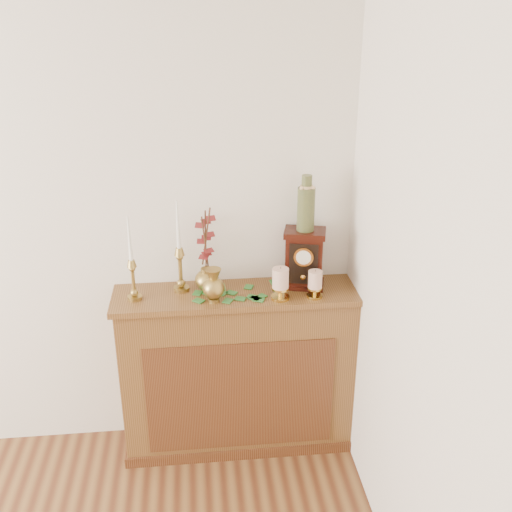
{
  "coord_description": "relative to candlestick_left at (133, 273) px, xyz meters",
  "views": [
    {
      "loc": [
        1.21,
        -0.57,
        2.28
      ],
      "look_at": [
        1.49,
        2.05,
        1.14
      ],
      "focal_mm": 42.0,
      "sensor_mm": 36.0,
      "label": 1
    }
  ],
  "objects": [
    {
      "name": "bud_vase",
      "position": [
        0.38,
        -0.07,
        -0.05
      ],
      "size": [
        0.11,
        0.11,
        0.17
      ],
      "rotation": [
        0.0,
        0.0,
        0.27
      ],
      "color": "#A48641",
      "rests_on": "console_shelf"
    },
    {
      "name": "console_shelf",
      "position": [
        0.5,
        0.02,
        -0.63
      ],
      "size": [
        1.24,
        0.34,
        0.93
      ],
      "color": "brown",
      "rests_on": "ground"
    },
    {
      "name": "ivy_garland",
      "position": [
        0.57,
        0.01,
        -0.13
      ],
      "size": [
        0.44,
        0.21,
        0.08
      ],
      "rotation": [
        0.0,
        0.0,
        -0.41
      ],
      "color": "#2A6D29",
      "rests_on": "console_shelf"
    },
    {
      "name": "candlestick_left",
      "position": [
        0.0,
        0.0,
        0.0
      ],
      "size": [
        0.07,
        0.07,
        0.43
      ],
      "rotation": [
        0.0,
        0.0,
        0.11
      ],
      "color": "#A48641",
      "rests_on": "console_shelf"
    },
    {
      "name": "mantel_clock",
      "position": [
        0.84,
        0.06,
        0.01
      ],
      "size": [
        0.23,
        0.19,
        0.3
      ],
      "rotation": [
        0.0,
        0.0,
        -0.24
      ],
      "color": "#37100B",
      "rests_on": "console_shelf"
    },
    {
      "name": "ceramic_vase",
      "position": [
        0.84,
        0.06,
        0.29
      ],
      "size": [
        0.09,
        0.09,
        0.28
      ],
      "rotation": [
        0.0,
        0.0,
        -0.24
      ],
      "color": "#1A3425",
      "rests_on": "mantel_clock"
    },
    {
      "name": "pillar_candle_right",
      "position": [
        0.88,
        -0.07,
        -0.06
      ],
      "size": [
        0.08,
        0.08,
        0.15
      ],
      "rotation": [
        0.0,
        0.0,
        -0.3
      ],
      "color": "gold",
      "rests_on": "console_shelf"
    },
    {
      "name": "ginger_jar",
      "position": [
        0.36,
        0.09,
        0.06
      ],
      "size": [
        0.19,
        0.2,
        0.45
      ],
      "rotation": [
        0.0,
        0.0,
        -0.0
      ],
      "color": "#A48641",
      "rests_on": "console_shelf"
    },
    {
      "name": "candlestick_center",
      "position": [
        0.23,
        0.07,
        0.02
      ],
      "size": [
        0.08,
        0.08,
        0.47
      ],
      "rotation": [
        0.0,
        0.0,
        0.33
      ],
      "color": "#A48641",
      "rests_on": "console_shelf"
    },
    {
      "name": "pillar_candle_left",
      "position": [
        0.71,
        -0.07,
        -0.05
      ],
      "size": [
        0.09,
        0.09,
        0.17
      ],
      "rotation": [
        0.0,
        0.0,
        -0.2
      ],
      "color": "gold",
      "rests_on": "console_shelf"
    }
  ]
}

